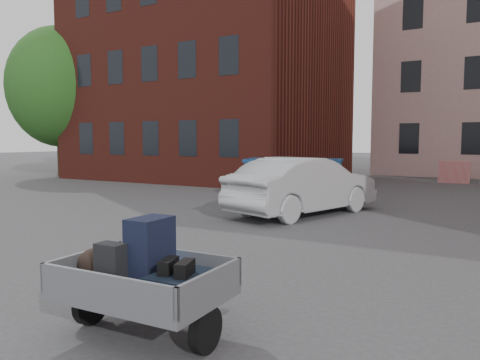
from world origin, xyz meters
The scene contains 7 objects.
ground centered at (0.00, 0.00, 0.00)m, with size 120.00×120.00×0.00m, color #38383A.
building_brick centered at (-9.00, 13.00, 7.00)m, with size 12.00×10.00×14.00m, color #591E16.
far_building centered at (-20.00, 22.00, 4.00)m, with size 6.00×6.00×8.00m, color maroon.
tree centered at (-16.00, 9.00, 5.17)m, with size 5.28×5.28×8.30m.
trailer centered at (1.51, -4.36, 0.61)m, with size 1.63×1.83×1.20m.
dumpster centered at (-1.59, 6.55, 0.66)m, with size 3.45×2.37×1.32m.
silver_car centered at (-0.02, 3.58, 0.75)m, with size 1.59×4.55×1.50m, color #A6A9AE.
Camera 1 is at (4.58, -7.78, 1.96)m, focal length 35.00 mm.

